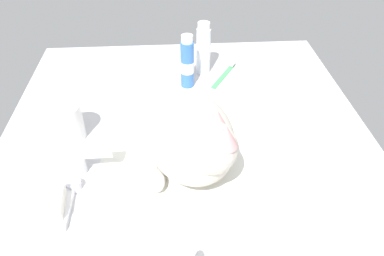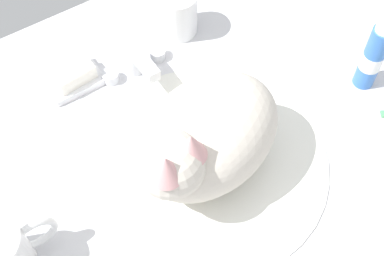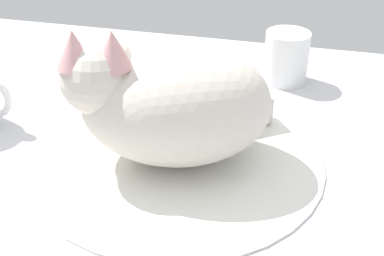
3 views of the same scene
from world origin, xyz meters
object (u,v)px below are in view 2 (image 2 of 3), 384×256
(rinse_cup, at_px, (177,13))
(toothpaste_bottle, at_px, (374,56))
(faucet, at_px, (136,62))
(soap_bar, at_px, (72,73))
(cat, at_px, (203,138))
(coffee_mug, at_px, (1,253))

(rinse_cup, xyz_separation_m, toothpaste_bottle, (0.20, -0.27, 0.02))
(faucet, bearing_deg, soap_bar, 158.92)
(faucet, height_order, rinse_cup, rinse_cup)
(cat, xyz_separation_m, rinse_cup, (0.12, 0.26, -0.04))
(faucet, xyz_separation_m, cat, (-0.01, -0.21, 0.06))
(rinse_cup, bearing_deg, cat, -115.06)
(toothpaste_bottle, bearing_deg, soap_bar, 147.01)
(faucet, xyz_separation_m, soap_bar, (-0.10, 0.04, -0.00))
(rinse_cup, height_order, toothpaste_bottle, toothpaste_bottle)
(rinse_cup, distance_m, toothpaste_bottle, 0.34)
(soap_bar, bearing_deg, toothpaste_bottle, -32.99)
(cat, distance_m, soap_bar, 0.27)
(coffee_mug, bearing_deg, toothpaste_bottle, -2.51)
(faucet, relative_size, toothpaste_bottle, 0.85)
(toothpaste_bottle, bearing_deg, faucet, 143.69)
(coffee_mug, relative_size, soap_bar, 1.84)
(faucet, distance_m, coffee_mug, 0.37)
(soap_bar, relative_size, toothpaste_bottle, 0.47)
(faucet, xyz_separation_m, rinse_cup, (0.11, 0.05, 0.02))
(coffee_mug, xyz_separation_m, soap_bar, (0.21, 0.24, -0.02))
(cat, bearing_deg, soap_bar, 109.14)
(coffee_mug, distance_m, toothpaste_bottle, 0.62)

